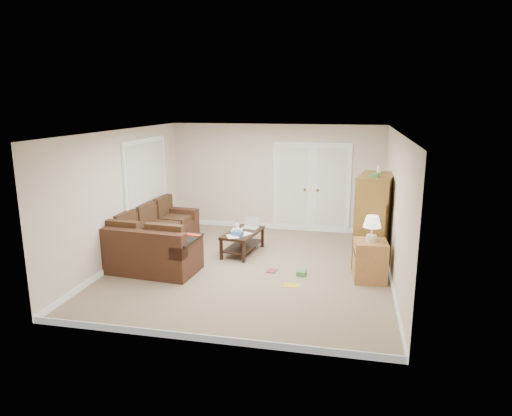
% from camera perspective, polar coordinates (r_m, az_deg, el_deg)
% --- Properties ---
extents(floor, '(5.50, 5.50, 0.00)m').
position_cam_1_polar(floor, '(8.53, -0.65, -7.46)').
color(floor, gray).
rests_on(floor, ground).
extents(ceiling, '(5.00, 5.50, 0.02)m').
position_cam_1_polar(ceiling, '(8.00, -0.69, 9.55)').
color(ceiling, white).
rests_on(ceiling, wall_back).
extents(wall_left, '(0.02, 5.50, 2.50)m').
position_cam_1_polar(wall_left, '(9.04, -16.34, 1.44)').
color(wall_left, beige).
rests_on(wall_left, floor).
extents(wall_right, '(0.02, 5.50, 2.50)m').
position_cam_1_polar(wall_right, '(8.03, 17.03, -0.05)').
color(wall_right, beige).
rests_on(wall_right, floor).
extents(wall_back, '(5.00, 0.02, 2.50)m').
position_cam_1_polar(wall_back, '(10.83, 2.48, 3.83)').
color(wall_back, beige).
rests_on(wall_back, floor).
extents(wall_front, '(5.00, 0.02, 2.50)m').
position_cam_1_polar(wall_front, '(5.61, -6.77, -5.16)').
color(wall_front, beige).
rests_on(wall_front, floor).
extents(baseboards, '(5.00, 5.50, 0.10)m').
position_cam_1_polar(baseboards, '(8.51, -0.65, -7.14)').
color(baseboards, silver).
rests_on(baseboards, floor).
extents(french_doors, '(1.80, 0.05, 2.13)m').
position_cam_1_polar(french_doors, '(10.73, 6.93, 2.50)').
color(french_doors, silver).
rests_on(french_doors, floor).
extents(window_left, '(0.05, 1.92, 1.42)m').
position_cam_1_polar(window_left, '(9.85, -13.55, 4.31)').
color(window_left, silver).
rests_on(window_left, wall_left).
extents(sectional_sofa, '(1.91, 2.90, 0.85)m').
position_cam_1_polar(sectional_sofa, '(9.17, -12.78, -4.10)').
color(sectional_sofa, '#432719').
rests_on(sectional_sofa, floor).
extents(coffee_table, '(0.73, 1.19, 0.76)m').
position_cam_1_polar(coffee_table, '(9.26, -1.61, -4.16)').
color(coffee_table, black).
rests_on(coffee_table, floor).
extents(tv_armoire, '(0.76, 1.15, 1.82)m').
position_cam_1_polar(tv_armoire, '(8.83, 14.50, -1.35)').
color(tv_armoire, brown).
rests_on(tv_armoire, floor).
extents(side_cabinet, '(0.58, 0.58, 1.15)m').
position_cam_1_polar(side_cabinet, '(8.06, 14.08, -6.02)').
color(side_cabinet, '#A7743D').
rests_on(side_cabinet, floor).
extents(space_heater, '(0.12, 0.11, 0.27)m').
position_cam_1_polar(space_heater, '(10.64, 12.88, -2.82)').
color(space_heater, white).
rests_on(space_heater, floor).
extents(floor_magazine, '(0.27, 0.22, 0.01)m').
position_cam_1_polar(floor_magazine, '(7.78, 4.46, -9.58)').
color(floor_magazine, gold).
rests_on(floor_magazine, floor).
extents(floor_greenbox, '(0.17, 0.22, 0.08)m').
position_cam_1_polar(floor_greenbox, '(8.21, 5.71, -8.05)').
color(floor_greenbox, '#3F8A44').
rests_on(floor_greenbox, floor).
extents(floor_book, '(0.19, 0.24, 0.02)m').
position_cam_1_polar(floor_book, '(8.38, 1.47, -7.78)').
color(floor_book, brown).
rests_on(floor_book, floor).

